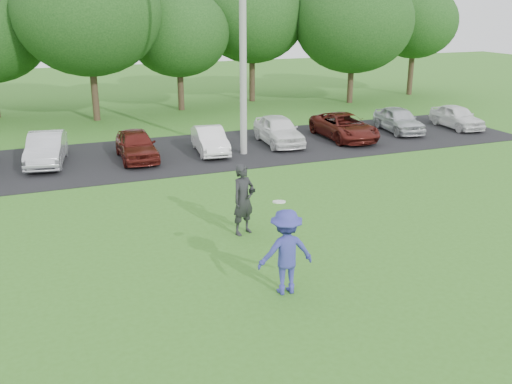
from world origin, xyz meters
TOP-DOWN VIEW (x-y plane):
  - ground at (0.00, 0.00)m, footprint 100.00×100.00m
  - parking_lot at (0.00, 13.00)m, footprint 32.00×6.50m
  - utility_pole at (2.80, 11.96)m, footprint 0.28×0.28m
  - frisbee_player at (-0.50, 0.50)m, footprint 1.28×0.80m
  - camera_bystander at (-0.19, 3.94)m, footprint 0.84×0.71m
  - parked_cars at (0.09, 12.92)m, footprint 30.29×4.57m
  - tree_row at (1.51, 22.76)m, footprint 42.39×9.85m

SIDE VIEW (x-z plane):
  - ground at x=0.00m, z-range 0.00..0.00m
  - parking_lot at x=0.00m, z-range 0.00..0.03m
  - parked_cars at x=0.09m, z-range -0.01..1.24m
  - frisbee_player at x=-0.50m, z-range -0.11..2.01m
  - camera_bystander at x=-0.19m, z-range 0.00..1.95m
  - utility_pole at x=2.80m, z-range 0.00..9.79m
  - tree_row at x=1.51m, z-range 0.59..9.23m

